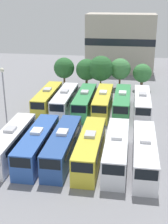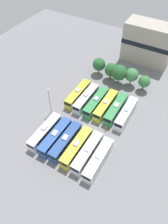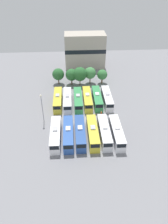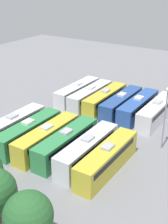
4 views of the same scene
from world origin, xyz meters
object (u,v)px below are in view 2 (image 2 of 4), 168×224
at_px(bus_3, 77,147).
at_px(tree_4, 144,82).
at_px(tree_1, 111,70).
at_px(depot_building, 148,43).
at_px(bus_4, 88,152).
at_px(bus_11, 126,113).
at_px(bus_7, 86,98).
at_px(bus_5, 98,159).
at_px(bus_10, 116,109).
at_px(tree_2, 119,73).
at_px(bus_1, 55,137).
at_px(tree_0, 99,64).
at_px(bus_9, 106,105).
at_px(tree_3, 132,75).
at_px(worker_person, 106,129).
at_px(bus_8, 96,102).
at_px(bus_0, 45,132).
at_px(bus_6, 78,94).
at_px(bus_2, 66,141).
at_px(light_pole, 49,97).

height_order(bus_3, tree_4, tree_4).
height_order(tree_1, depot_building, depot_building).
xyz_separation_m(bus_4, bus_11, (3.18, 16.62, 0.00)).
xyz_separation_m(bus_7, tree_4, (12.93, 14.11, 1.74)).
xyz_separation_m(bus_5, tree_4, (0.18, 30.71, 1.74)).
height_order(bus_4, bus_10, same).
distance_m(tree_1, tree_2, 3.18).
bearing_deg(bus_4, depot_building, 92.43).
relative_size(bus_1, depot_building, 0.71).
xyz_separation_m(bus_1, tree_0, (-3.49, 30.96, 2.12)).
distance_m(bus_5, bus_10, 17.43).
distance_m(bus_3, tree_4, 31.09).
height_order(bus_1, bus_10, same).
relative_size(bus_9, tree_4, 2.18).
xyz_separation_m(bus_1, tree_4, (12.76, 30.41, 1.74)).
distance_m(bus_9, bus_11, 6.40).
distance_m(bus_10, tree_1, 15.79).
distance_m(bus_4, depot_building, 47.22).
relative_size(bus_4, tree_3, 1.88).
xyz_separation_m(bus_1, bus_7, (-0.17, 16.30, 0.00)).
distance_m(bus_7, tree_1, 14.24).
bearing_deg(worker_person, bus_4, -92.52).
relative_size(bus_1, bus_4, 1.00).
height_order(tree_2, tree_3, tree_2).
bearing_deg(tree_1, bus_3, -80.73).
bearing_deg(bus_8, bus_5, -60.48).
bearing_deg(bus_0, bus_8, 68.33).
relative_size(bus_6, bus_11, 1.00).
height_order(bus_2, tree_2, tree_2).
distance_m(bus_0, tree_0, 31.04).
relative_size(bus_0, tree_1, 1.94).
distance_m(bus_11, light_pole, 22.02).
bearing_deg(bus_5, bus_6, 132.93).
bearing_deg(bus_6, bus_9, -0.60).
xyz_separation_m(light_pole, tree_4, (19.83, 22.67, -2.47)).
height_order(bus_1, bus_2, same).
distance_m(bus_2, bus_9, 16.78).
distance_m(bus_4, bus_11, 16.92).
bearing_deg(worker_person, bus_0, -143.70).
bearing_deg(bus_7, bus_8, -0.34).
bearing_deg(tree_4, bus_7, -132.52).
relative_size(bus_9, depot_building, 0.71).
distance_m(bus_11, tree_4, 13.82).
bearing_deg(bus_3, bus_9, 90.51).
bearing_deg(bus_0, worker_person, 36.30).
xyz_separation_m(bus_3, bus_7, (-6.52, 16.26, 0.00)).
height_order(bus_10, tree_0, tree_0).
bearing_deg(bus_10, bus_11, -2.27).
relative_size(tree_1, tree_4, 1.12).
bearing_deg(bus_9, bus_2, -100.79).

